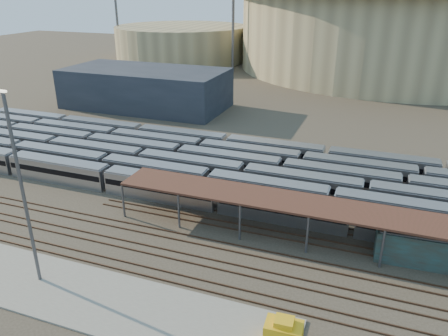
% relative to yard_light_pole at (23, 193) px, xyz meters
% --- Properties ---
extents(ground, '(420.00, 420.00, 0.00)m').
position_rel_yard_light_pole_xyz_m(ground, '(8.91, 14.48, -10.86)').
color(ground, '#383026').
rests_on(ground, ground).
extents(apron, '(50.00, 9.00, 0.20)m').
position_rel_yard_light_pole_xyz_m(apron, '(3.91, -0.52, -10.76)').
color(apron, gray).
rests_on(apron, ground).
extents(subway_trains, '(125.53, 23.90, 3.60)m').
position_rel_yard_light_pole_xyz_m(subway_trains, '(7.37, 32.98, -9.06)').
color(subway_trains, '#A4A3A7').
rests_on(subway_trains, ground).
extents(inspection_shed, '(60.30, 6.00, 5.30)m').
position_rel_yard_light_pole_xyz_m(inspection_shed, '(30.91, 18.48, -5.88)').
color(inspection_shed, '#525156').
rests_on(inspection_shed, ground).
extents(empty_tracks, '(170.00, 9.62, 0.18)m').
position_rel_yard_light_pole_xyz_m(empty_tracks, '(8.91, 9.48, -10.77)').
color(empty_tracks, '#4C3323').
rests_on(empty_tracks, ground).
extents(stadium, '(124.00, 124.00, 32.50)m').
position_rel_yard_light_pole_xyz_m(stadium, '(33.91, 154.48, 5.61)').
color(stadium, tan).
rests_on(stadium, ground).
extents(secondary_arena, '(56.00, 56.00, 14.00)m').
position_rel_yard_light_pole_xyz_m(secondary_arena, '(-51.09, 144.48, -3.86)').
color(secondary_arena, tan).
rests_on(secondary_arena, ground).
extents(service_building, '(42.00, 20.00, 10.00)m').
position_rel_yard_light_pole_xyz_m(service_building, '(-26.09, 69.48, -5.86)').
color(service_building, '#1E232D').
rests_on(service_building, ground).
extents(floodlight_0, '(4.00, 1.00, 38.40)m').
position_rel_yard_light_pole_xyz_m(floodlight_0, '(-21.09, 124.48, 9.79)').
color(floodlight_0, '#525156').
rests_on(floodlight_0, ground).
extents(floodlight_1, '(4.00, 1.00, 38.40)m').
position_rel_yard_light_pole_xyz_m(floodlight_1, '(-76.09, 134.48, 9.79)').
color(floodlight_1, '#525156').
rests_on(floodlight_1, ground).
extents(floodlight_3, '(4.00, 1.00, 38.40)m').
position_rel_yard_light_pole_xyz_m(floodlight_3, '(-1.09, 174.48, 9.79)').
color(floodlight_3, '#525156').
rests_on(floodlight_3, ground).
extents(yard_light_pole, '(0.82, 0.36, 21.16)m').
position_rel_yard_light_pole_xyz_m(yard_light_pole, '(0.00, 0.00, 0.00)').
color(yard_light_pole, '#525156').
rests_on(yard_light_pole, apron).
extents(yellow_equipment, '(3.51, 2.31, 2.13)m').
position_rel_yard_light_pole_xyz_m(yellow_equipment, '(27.41, 0.31, -9.60)').
color(yellow_equipment, gold).
rests_on(yellow_equipment, apron).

